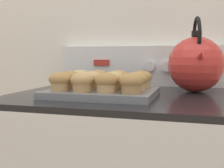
# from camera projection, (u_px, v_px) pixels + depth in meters

# --- Properties ---
(wall_back) EXTENTS (8.00, 0.05, 2.40)m
(wall_back) POSITION_uv_depth(u_px,v_px,m) (141.00, 28.00, 1.29)
(wall_back) COLOR white
(wall_back) RESTS_ON ground_plane
(control_panel) EXTENTS (0.73, 0.07, 0.17)m
(control_panel) POSITION_uv_depth(u_px,v_px,m) (139.00, 66.00, 1.25)
(control_panel) COLOR white
(control_panel) RESTS_ON stove_range
(muffin_pan) EXTENTS (0.34, 0.27, 0.02)m
(muffin_pan) POSITION_uv_depth(u_px,v_px,m) (102.00, 93.00, 0.91)
(muffin_pan) COLOR slate
(muffin_pan) RESTS_ON stove_range
(muffin_r0_c0) EXTENTS (0.07, 0.07, 0.06)m
(muffin_r0_c0) POSITION_uv_depth(u_px,v_px,m) (60.00, 81.00, 0.87)
(muffin_r0_c0) COLOR tan
(muffin_r0_c0) RESTS_ON muffin_pan
(muffin_r0_c1) EXTENTS (0.07, 0.07, 0.06)m
(muffin_r0_c1) POSITION_uv_depth(u_px,v_px,m) (82.00, 82.00, 0.85)
(muffin_r0_c1) COLOR tan
(muffin_r0_c1) RESTS_ON muffin_pan
(muffin_r0_c2) EXTENTS (0.07, 0.07, 0.06)m
(muffin_r0_c2) POSITION_uv_depth(u_px,v_px,m) (107.00, 82.00, 0.83)
(muffin_r0_c2) COLOR tan
(muffin_r0_c2) RESTS_ON muffin_pan
(muffin_r0_c3) EXTENTS (0.07, 0.07, 0.06)m
(muffin_r0_c3) POSITION_uv_depth(u_px,v_px,m) (131.00, 83.00, 0.81)
(muffin_r0_c3) COLOR #A37A4C
(muffin_r0_c3) RESTS_ON muffin_pan
(muffin_r1_c0) EXTENTS (0.07, 0.07, 0.06)m
(muffin_r1_c0) POSITION_uv_depth(u_px,v_px,m) (69.00, 79.00, 0.94)
(muffin_r1_c0) COLOR #A37A4C
(muffin_r1_c0) RESTS_ON muffin_pan
(muffin_r1_c1) EXTENTS (0.07, 0.07, 0.06)m
(muffin_r1_c1) POSITION_uv_depth(u_px,v_px,m) (91.00, 80.00, 0.92)
(muffin_r1_c1) COLOR #A37A4C
(muffin_r1_c1) RESTS_ON muffin_pan
(muffin_r1_c2) EXTENTS (0.07, 0.07, 0.06)m
(muffin_r1_c2) POSITION_uv_depth(u_px,v_px,m) (113.00, 81.00, 0.90)
(muffin_r1_c2) COLOR olive
(muffin_r1_c2) RESTS_ON muffin_pan
(muffin_r1_c3) EXTENTS (0.07, 0.07, 0.06)m
(muffin_r1_c3) POSITION_uv_depth(u_px,v_px,m) (136.00, 81.00, 0.88)
(muffin_r1_c3) COLOR tan
(muffin_r1_c3) RESTS_ON muffin_pan
(muffin_r2_c0) EXTENTS (0.07, 0.07, 0.06)m
(muffin_r2_c0) POSITION_uv_depth(u_px,v_px,m) (80.00, 78.00, 1.01)
(muffin_r2_c0) COLOR #A37A4C
(muffin_r2_c0) RESTS_ON muffin_pan
(muffin_r2_c1) EXTENTS (0.07, 0.07, 0.06)m
(muffin_r2_c1) POSITION_uv_depth(u_px,v_px,m) (98.00, 78.00, 0.99)
(muffin_r2_c1) COLOR olive
(muffin_r2_c1) RESTS_ON muffin_pan
(muffin_r2_c2) EXTENTS (0.07, 0.07, 0.06)m
(muffin_r2_c2) POSITION_uv_depth(u_px,v_px,m) (119.00, 79.00, 0.97)
(muffin_r2_c2) COLOR tan
(muffin_r2_c2) RESTS_ON muffin_pan
(muffin_r2_c3) EXTENTS (0.07, 0.07, 0.06)m
(muffin_r2_c3) POSITION_uv_depth(u_px,v_px,m) (142.00, 79.00, 0.95)
(muffin_r2_c3) COLOR tan
(muffin_r2_c3) RESTS_ON muffin_pan
(tea_kettle) EXTENTS (0.20, 0.24, 0.27)m
(tea_kettle) POSITION_uv_depth(u_px,v_px,m) (196.00, 63.00, 1.01)
(tea_kettle) COLOR red
(tea_kettle) RESTS_ON stove_range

